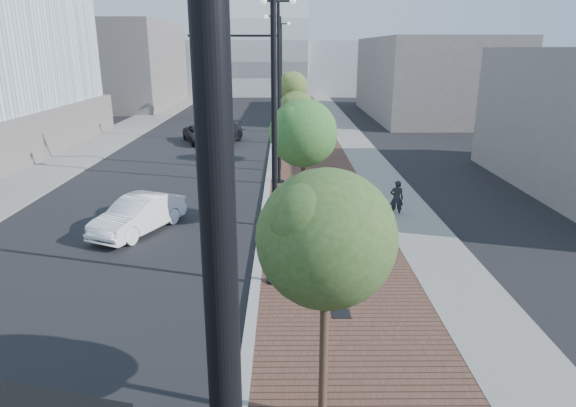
{
  "coord_description": "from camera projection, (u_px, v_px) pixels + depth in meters",
  "views": [
    {
      "loc": [
        0.89,
        -4.06,
        6.97
      ],
      "look_at": [
        1.0,
        12.0,
        2.0
      ],
      "focal_mm": 31.48,
      "sensor_mm": 36.0,
      "label": 1
    }
  ],
  "objects": [
    {
      "name": "tree_0",
      "position": [
        329.0,
        239.0,
        8.66
      ],
      "size": [
        2.47,
        2.44,
        5.06
      ],
      "color": "#382619",
      "rests_on": "ground"
    },
    {
      "name": "west_sidewalk",
      "position": [
        126.0,
        130.0,
        44.04
      ],
      "size": [
        4.0,
        140.0,
        0.12
      ],
      "primitive_type": "cube",
      "color": "slate",
      "rests_on": "ground"
    },
    {
      "name": "white_sedan",
      "position": [
        138.0,
        215.0,
        19.76
      ],
      "size": [
        3.15,
        4.55,
        1.42
      ],
      "primitive_type": "imported",
      "rotation": [
        0.0,
        0.0,
        -0.42
      ],
      "color": "white",
      "rests_on": "ground"
    },
    {
      "name": "utility_cover_2",
      "position": [
        316.0,
        198.0,
        24.06
      ],
      "size": [
        0.5,
        0.5,
        0.02
      ],
      "primitive_type": "cube",
      "color": "black",
      "rests_on": "sidewalk"
    },
    {
      "name": "commercial_block_ne",
      "position": [
        429.0,
        77.0,
        52.62
      ],
      "size": [
        12.0,
        22.0,
        8.0
      ],
      "primitive_type": "cube",
      "color": "#655F5B",
      "rests_on": "ground"
    },
    {
      "name": "utility_cover_1",
      "position": [
        341.0,
        314.0,
        13.55
      ],
      "size": [
        0.5,
        0.5,
        0.02
      ],
      "primitive_type": "cube",
      "color": "black",
      "rests_on": "sidewalk"
    },
    {
      "name": "tree_1",
      "position": [
        304.0,
        133.0,
        19.16
      ],
      "size": [
        2.6,
        2.59,
        5.17
      ],
      "color": "#382619",
      "rests_on": "ground"
    },
    {
      "name": "dark_car_far",
      "position": [
        222.0,
        134.0,
        38.29
      ],
      "size": [
        3.17,
        5.36,
        1.46
      ],
      "primitive_type": "imported",
      "rotation": [
        0.0,
        0.0,
        -0.24
      ],
      "color": "black",
      "rests_on": "ground"
    },
    {
      "name": "streetlight_1",
      "position": [
        270.0,
        145.0,
        14.21
      ],
      "size": [
        1.44,
        0.56,
        9.21
      ],
      "color": "black",
      "rests_on": "ground"
    },
    {
      "name": "streetlight_3",
      "position": [
        279.0,
        85.0,
        37.13
      ],
      "size": [
        1.44,
        0.56,
        9.21
      ],
      "color": "black",
      "rests_on": "ground"
    },
    {
      "name": "streetlight_4",
      "position": [
        281.0,
        71.0,
        48.46
      ],
      "size": [
        1.72,
        0.56,
        9.28
      ],
      "color": "black",
      "rests_on": "ground"
    },
    {
      "name": "sidewalk",
      "position": [
        314.0,
        130.0,
        44.15
      ],
      "size": [
        7.0,
        140.0,
        0.12
      ],
      "primitive_type": "cube",
      "color": "#4C2D23",
      "rests_on": "ground"
    },
    {
      "name": "curb",
      "position": [
        274.0,
        130.0,
        44.13
      ],
      "size": [
        0.3,
        140.0,
        0.14
      ],
      "primitive_type": "cube",
      "color": "gray",
      "rests_on": "ground"
    },
    {
      "name": "dark_car_mid",
      "position": [
        202.0,
        134.0,
        38.47
      ],
      "size": [
        3.76,
        5.21,
        1.32
      ],
      "primitive_type": "imported",
      "rotation": [
        0.0,
        0.0,
        0.37
      ],
      "color": "black",
      "rests_on": "ground"
    },
    {
      "name": "concrete_strip",
      "position": [
        345.0,
        130.0,
        44.17
      ],
      "size": [
        2.4,
        140.0,
        0.13
      ],
      "primitive_type": "cube",
      "color": "slate",
      "rests_on": "ground"
    },
    {
      "name": "tree_3",
      "position": [
        293.0,
        86.0,
        42.07
      ],
      "size": [
        2.47,
        2.43,
        5.13
      ],
      "color": "#382619",
      "rests_on": "ground"
    },
    {
      "name": "traffic_mast",
      "position": [
        263.0,
        85.0,
        28.34
      ],
      "size": [
        5.09,
        0.2,
        8.0
      ],
      "color": "black",
      "rests_on": "ground"
    },
    {
      "name": "streetlight_2",
      "position": [
        279.0,
        92.0,
        25.53
      ],
      "size": [
        1.72,
        0.56,
        9.28
      ],
      "color": "black",
      "rests_on": "ground"
    },
    {
      "name": "convention_center",
      "position": [
        267.0,
        54.0,
        85.35
      ],
      "size": [
        50.0,
        30.0,
        50.0
      ],
      "color": "#AAB0B4",
      "rests_on": "ground"
    },
    {
      "name": "tree_2",
      "position": [
        297.0,
        110.0,
        30.78
      ],
      "size": [
        2.37,
        2.32,
        4.48
      ],
      "color": "#382619",
      "rests_on": "ground"
    },
    {
      "name": "commercial_block_nw",
      "position": [
        114.0,
        65.0,
        61.64
      ],
      "size": [
        14.0,
        20.0,
        10.0
      ],
      "primitive_type": "cube",
      "color": "slate",
      "rests_on": "ground"
    },
    {
      "name": "pedestrian",
      "position": [
        397.0,
        198.0,
        21.63
      ],
      "size": [
        0.63,
        0.46,
        1.58
      ],
      "primitive_type": "imported",
      "rotation": [
        0.0,
        0.0,
        2.98
      ],
      "color": "black",
      "rests_on": "ground"
    }
  ]
}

